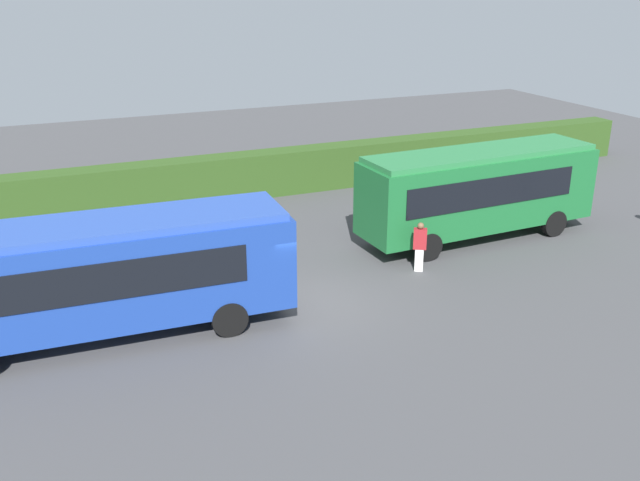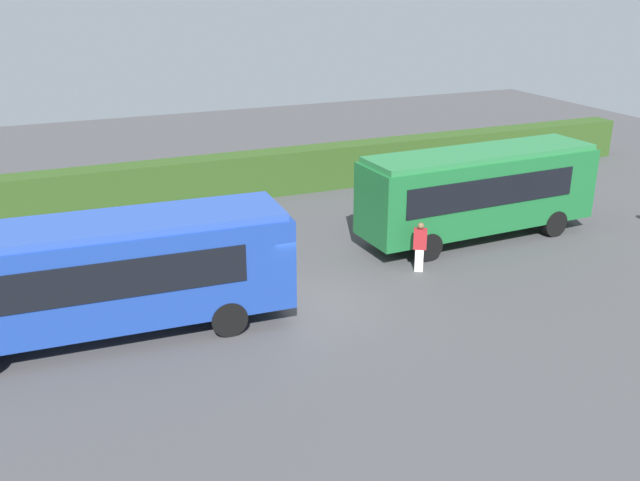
{
  "view_description": "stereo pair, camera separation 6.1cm",
  "coord_description": "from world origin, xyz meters",
  "px_view_note": "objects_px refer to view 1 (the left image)",
  "views": [
    {
      "loc": [
        -7.08,
        -17.58,
        9.26
      ],
      "look_at": [
        1.17,
        1.59,
        1.34
      ],
      "focal_mm": 39.58,
      "sensor_mm": 36.0,
      "label": 1
    },
    {
      "loc": [
        -7.02,
        -17.6,
        9.26
      ],
      "look_at": [
        1.17,
        1.59,
        1.34
      ],
      "focal_mm": 39.58,
      "sensor_mm": 36.0,
      "label": 2
    }
  ],
  "objects_px": {
    "person_left": "(154,273)",
    "person_right": "(382,197)",
    "bus_blue": "(101,272)",
    "bus_green": "(478,189)",
    "person_center": "(420,246)"
  },
  "relations": [
    {
      "from": "bus_green",
      "to": "bus_blue",
      "type": "bearing_deg",
      "value": -172.16
    },
    {
      "from": "bus_blue",
      "to": "bus_green",
      "type": "bearing_deg",
      "value": 12.81
    },
    {
      "from": "person_left",
      "to": "person_right",
      "type": "bearing_deg",
      "value": -76.79
    },
    {
      "from": "bus_blue",
      "to": "person_left",
      "type": "relative_size",
      "value": 6.15
    },
    {
      "from": "person_left",
      "to": "person_right",
      "type": "xyz_separation_m",
      "value": [
        9.76,
        3.86,
        0.06
      ]
    },
    {
      "from": "person_right",
      "to": "person_left",
      "type": "bearing_deg",
      "value": 135.83
    },
    {
      "from": "person_left",
      "to": "person_right",
      "type": "relative_size",
      "value": 0.95
    },
    {
      "from": "person_left",
      "to": "person_center",
      "type": "distance_m",
      "value": 8.55
    },
    {
      "from": "bus_blue",
      "to": "bus_green",
      "type": "height_order",
      "value": "bus_green"
    },
    {
      "from": "bus_blue",
      "to": "person_right",
      "type": "relative_size",
      "value": 5.83
    },
    {
      "from": "bus_green",
      "to": "person_right",
      "type": "distance_m",
      "value": 4.03
    },
    {
      "from": "person_center",
      "to": "person_right",
      "type": "bearing_deg",
      "value": 16.31
    },
    {
      "from": "bus_blue",
      "to": "person_center",
      "type": "height_order",
      "value": "bus_blue"
    },
    {
      "from": "bus_green",
      "to": "person_right",
      "type": "xyz_separation_m",
      "value": [
        -2.22,
        3.21,
        -0.98
      ]
    },
    {
      "from": "person_left",
      "to": "bus_green",
      "type": "bearing_deg",
      "value": -95.27
    }
  ]
}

